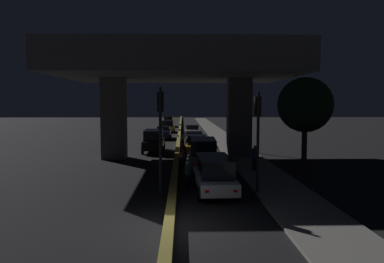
% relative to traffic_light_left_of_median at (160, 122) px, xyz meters
% --- Properties ---
extents(ground_plane, '(200.00, 200.00, 0.00)m').
position_rel_traffic_light_left_of_median_xyz_m(ground_plane, '(0.58, -4.94, -3.47)').
color(ground_plane, black).
extents(median_divider, '(0.36, 126.00, 0.43)m').
position_rel_traffic_light_left_of_median_xyz_m(median_divider, '(0.58, 30.06, -3.26)').
color(median_divider, olive).
rests_on(median_divider, ground_plane).
extents(sidewalk_right, '(2.81, 126.00, 0.13)m').
position_rel_traffic_light_left_of_median_xyz_m(sidewalk_right, '(5.89, 23.06, -3.40)').
color(sidewalk_right, slate).
rests_on(sidewalk_right, ground_plane).
extents(elevated_overpass, '(17.47, 13.70, 9.32)m').
position_rel_traffic_light_left_of_median_xyz_m(elevated_overpass, '(0.58, 11.80, 3.61)').
color(elevated_overpass, '#5B5956').
rests_on(elevated_overpass, ground_plane).
extents(traffic_light_left_of_median, '(0.30, 0.49, 5.09)m').
position_rel_traffic_light_left_of_median_xyz_m(traffic_light_left_of_median, '(0.00, 0.00, 0.00)').
color(traffic_light_left_of_median, black).
rests_on(traffic_light_left_of_median, ground_plane).
extents(traffic_light_right_of_median, '(0.30, 0.49, 4.87)m').
position_rel_traffic_light_left_of_median_xyz_m(traffic_light_right_of_median, '(4.59, 0.00, -0.14)').
color(traffic_light_right_of_median, black).
rests_on(traffic_light_right_of_median, ground_plane).
extents(street_lamp, '(2.83, 0.32, 7.25)m').
position_rel_traffic_light_left_of_median_xyz_m(street_lamp, '(4.90, 16.82, 0.92)').
color(street_lamp, '#2D2D30').
rests_on(street_lamp, ground_plane).
extents(car_white_lead, '(2.01, 4.82, 1.75)m').
position_rel_traffic_light_left_of_median_xyz_m(car_white_lead, '(2.58, 0.37, -2.53)').
color(car_white_lead, silver).
rests_on(car_white_lead, ground_plane).
extents(car_grey_second, '(2.06, 4.83, 2.01)m').
position_rel_traffic_light_left_of_median_xyz_m(car_grey_second, '(2.38, 6.84, -2.41)').
color(car_grey_second, '#515459').
rests_on(car_grey_second, ground_plane).
extents(car_taxi_yellow_third, '(2.08, 4.00, 1.63)m').
position_rel_traffic_light_left_of_median_xyz_m(car_taxi_yellow_third, '(2.24, 14.00, -2.62)').
color(car_taxi_yellow_third, gold).
rests_on(car_taxi_yellow_third, ground_plane).
extents(car_dark_red_fourth, '(2.01, 4.31, 1.41)m').
position_rel_traffic_light_left_of_median_xyz_m(car_dark_red_fourth, '(2.30, 20.79, -2.74)').
color(car_dark_red_fourth, '#591414').
rests_on(car_dark_red_fourth, ground_plane).
extents(car_white_fifth, '(2.08, 4.72, 1.53)m').
position_rel_traffic_light_left_of_median_xyz_m(car_white_fifth, '(2.29, 29.71, -2.69)').
color(car_white_fifth, silver).
rests_on(car_white_fifth, ground_plane).
extents(car_black_lead_oncoming, '(1.97, 4.82, 1.97)m').
position_rel_traffic_light_left_of_median_xyz_m(car_black_lead_oncoming, '(-1.55, 15.62, -2.43)').
color(car_black_lead_oncoming, black).
rests_on(car_black_lead_oncoming, ground_plane).
extents(car_dark_blue_second_oncoming, '(1.85, 4.40, 1.48)m').
position_rel_traffic_light_left_of_median_xyz_m(car_dark_blue_second_oncoming, '(-1.30, 27.85, -2.68)').
color(car_dark_blue_second_oncoming, '#141938').
rests_on(car_dark_blue_second_oncoming, ground_plane).
extents(car_taxi_yellow_third_oncoming, '(2.07, 4.12, 1.72)m').
position_rel_traffic_light_left_of_median_xyz_m(car_taxi_yellow_third_oncoming, '(-1.18, 38.08, -2.59)').
color(car_taxi_yellow_third_oncoming, gold).
rests_on(car_taxi_yellow_third_oncoming, ground_plane).
extents(car_grey_fourth_oncoming, '(1.91, 4.71, 1.91)m').
position_rel_traffic_light_left_of_median_xyz_m(car_grey_fourth_oncoming, '(-1.56, 51.35, -2.46)').
color(car_grey_fourth_oncoming, '#515459').
rests_on(car_grey_fourth_oncoming, ground_plane).
extents(motorcycle_black_filtering_near, '(0.34, 1.94, 1.40)m').
position_rel_traffic_light_left_of_median_xyz_m(motorcycle_black_filtering_near, '(1.30, 1.53, -2.87)').
color(motorcycle_black_filtering_near, black).
rests_on(motorcycle_black_filtering_near, ground_plane).
extents(motorcycle_blue_filtering_mid, '(0.33, 1.75, 1.43)m').
position_rel_traffic_light_left_of_median_xyz_m(motorcycle_blue_filtering_mid, '(1.16, 7.95, -2.86)').
color(motorcycle_blue_filtering_mid, black).
rests_on(motorcycle_blue_filtering_mid, ground_plane).
extents(motorcycle_red_filtering_far, '(0.34, 1.80, 1.42)m').
position_rel_traffic_light_left_of_median_xyz_m(motorcycle_red_filtering_far, '(1.41, 14.94, -2.86)').
color(motorcycle_red_filtering_far, black).
rests_on(motorcycle_red_filtering_far, ground_plane).
extents(pedestrian_on_sidewalk, '(0.39, 0.39, 1.59)m').
position_rel_traffic_light_left_of_median_xyz_m(pedestrian_on_sidewalk, '(5.56, 5.54, -2.56)').
color(pedestrian_on_sidewalk, black).
rests_on(pedestrian_on_sidewalk, sidewalk_right).
extents(roadside_tree_kerbside_near, '(3.35, 3.35, 5.92)m').
position_rel_traffic_light_left_of_median_xyz_m(roadside_tree_kerbside_near, '(8.48, 5.03, 0.75)').
color(roadside_tree_kerbside_near, '#38281C').
rests_on(roadside_tree_kerbside_near, ground_plane).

